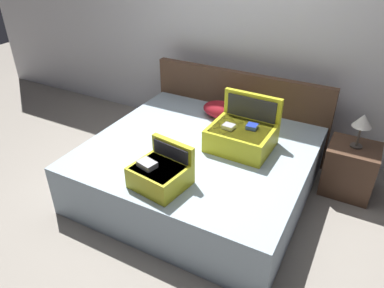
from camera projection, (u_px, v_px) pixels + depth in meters
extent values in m
plane|color=gray|center=(178.00, 214.00, 3.18)|extent=(12.00, 12.00, 0.00)
cube|color=silver|center=(255.00, 24.00, 3.75)|extent=(8.00, 0.10, 2.60)
cube|color=#99ADBC|center=(199.00, 169.00, 3.36)|extent=(1.92, 1.80, 0.48)
cube|color=#4C3323|center=(238.00, 110.00, 3.96)|extent=(1.96, 0.08, 0.88)
cube|color=gold|center=(240.00, 138.00, 3.15)|extent=(0.55, 0.45, 0.20)
cube|color=#28282D|center=(241.00, 135.00, 3.14)|extent=(0.48, 0.39, 0.14)
cube|color=#99999E|center=(229.00, 127.00, 3.09)|extent=(0.10, 0.09, 0.04)
cube|color=#1E33A5|center=(252.00, 127.00, 3.09)|extent=(0.09, 0.09, 0.04)
cube|color=gold|center=(252.00, 116.00, 3.27)|extent=(0.54, 0.06, 0.44)
cube|color=#28282D|center=(250.00, 117.00, 3.25)|extent=(0.46, 0.02, 0.37)
cube|color=gold|center=(158.00, 177.00, 2.69)|extent=(0.43, 0.37, 0.18)
cube|color=#28282D|center=(158.00, 174.00, 2.68)|extent=(0.37, 0.32, 0.12)
cube|color=#99999E|center=(147.00, 165.00, 2.65)|extent=(0.15, 0.13, 0.05)
cube|color=gold|center=(173.00, 159.00, 2.78)|extent=(0.39, 0.10, 0.32)
cube|color=#28282D|center=(171.00, 160.00, 2.76)|extent=(0.32, 0.06, 0.27)
ellipsoid|color=maroon|center=(223.00, 110.00, 3.68)|extent=(0.43, 0.28, 0.17)
cube|color=#4C3323|center=(350.00, 169.00, 3.34)|extent=(0.44, 0.40, 0.49)
cylinder|color=#3F3833|center=(356.00, 146.00, 3.21)|extent=(0.10, 0.10, 0.02)
cylinder|color=#4C443D|center=(359.00, 136.00, 3.16)|extent=(0.02, 0.02, 0.19)
cone|color=white|center=(363.00, 121.00, 3.08)|extent=(0.16, 0.16, 0.11)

